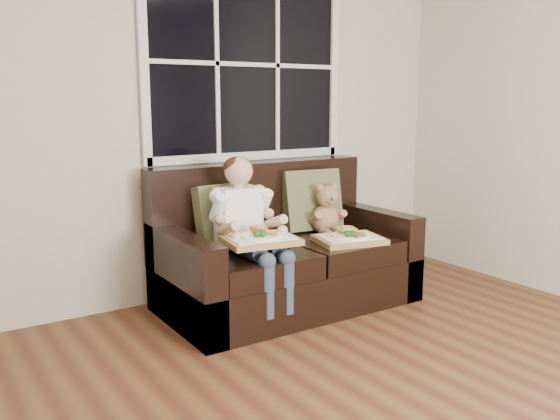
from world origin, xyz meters
TOP-DOWN VIEW (x-y plane):
  - room_walls at (0.00, 0.00)m, footprint 4.52×5.02m
  - window_back at (0.50, 2.48)m, footprint 1.62×0.04m
  - loveseat at (0.50, 2.02)m, footprint 1.70×0.92m
  - pillow_left at (0.12, 2.17)m, footprint 0.41×0.21m
  - pillow_right at (0.86, 2.17)m, footprint 0.47×0.26m
  - child at (0.14, 1.90)m, footprint 0.41×0.60m
  - teddy_bear at (0.88, 2.02)m, footprint 0.25×0.30m
  - tray_left at (0.12, 1.69)m, footprint 0.48×0.39m
  - tray_right at (0.83, 1.71)m, footprint 0.50×0.43m

SIDE VIEW (x-z plane):
  - loveseat at x=0.50m, z-range -0.17..0.79m
  - tray_right at x=0.83m, z-range 0.43..0.53m
  - tray_left at x=0.12m, z-range 0.53..0.63m
  - teddy_bear at x=0.88m, z-range 0.41..0.79m
  - pillow_left at x=0.12m, z-range 0.44..0.85m
  - child at x=0.14m, z-range 0.20..1.11m
  - pillow_right at x=0.86m, z-range 0.44..0.90m
  - room_walls at x=0.00m, z-range 0.24..2.95m
  - window_back at x=0.50m, z-range 0.96..2.33m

